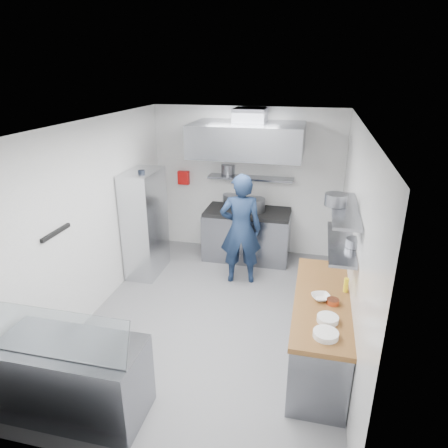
% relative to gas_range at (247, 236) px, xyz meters
% --- Properties ---
extents(floor, '(5.00, 5.00, 0.00)m').
position_rel_gas_range_xyz_m(floor, '(-0.10, -2.10, -0.45)').
color(floor, slate).
rests_on(floor, ground).
extents(ceiling, '(5.00, 5.00, 0.00)m').
position_rel_gas_range_xyz_m(ceiling, '(-0.10, -2.10, 2.35)').
color(ceiling, silver).
rests_on(ceiling, wall_back).
extents(wall_back, '(3.60, 2.80, 0.02)m').
position_rel_gas_range_xyz_m(wall_back, '(-0.10, 0.40, 0.95)').
color(wall_back, white).
rests_on(wall_back, floor).
extents(wall_front, '(3.60, 2.80, 0.02)m').
position_rel_gas_range_xyz_m(wall_front, '(-0.10, -4.60, 0.95)').
color(wall_front, white).
rests_on(wall_front, floor).
extents(wall_left, '(2.80, 5.00, 0.02)m').
position_rel_gas_range_xyz_m(wall_left, '(-1.90, -2.10, 0.95)').
color(wall_left, white).
rests_on(wall_left, floor).
extents(wall_right, '(2.80, 5.00, 0.02)m').
position_rel_gas_range_xyz_m(wall_right, '(1.70, -2.10, 0.95)').
color(wall_right, white).
rests_on(wall_right, floor).
extents(gas_range, '(1.60, 0.80, 0.90)m').
position_rel_gas_range_xyz_m(gas_range, '(0.00, 0.00, 0.00)').
color(gas_range, gray).
rests_on(gas_range, floor).
extents(cooktop, '(1.57, 0.78, 0.06)m').
position_rel_gas_range_xyz_m(cooktop, '(0.00, 0.00, 0.48)').
color(cooktop, black).
rests_on(cooktop, gas_range).
extents(stock_pot_left, '(0.31, 0.31, 0.20)m').
position_rel_gas_range_xyz_m(stock_pot_left, '(-0.39, 0.29, 0.61)').
color(stock_pot_left, slate).
rests_on(stock_pot_left, cooktop).
extents(stock_pot_mid, '(0.38, 0.38, 0.24)m').
position_rel_gas_range_xyz_m(stock_pot_mid, '(0.13, 0.00, 0.63)').
color(stock_pot_mid, slate).
rests_on(stock_pot_mid, cooktop).
extents(over_range_shelf, '(1.60, 0.30, 0.04)m').
position_rel_gas_range_xyz_m(over_range_shelf, '(0.00, 0.24, 1.07)').
color(over_range_shelf, gray).
rests_on(over_range_shelf, wall_back).
extents(shelf_pot_a, '(0.27, 0.27, 0.18)m').
position_rel_gas_range_xyz_m(shelf_pot_a, '(-0.47, 0.41, 1.18)').
color(shelf_pot_a, slate).
rests_on(shelf_pot_a, over_range_shelf).
extents(extractor_hood, '(1.90, 1.15, 0.55)m').
position_rel_gas_range_xyz_m(extractor_hood, '(0.00, -0.18, 1.85)').
color(extractor_hood, gray).
rests_on(extractor_hood, wall_back).
extents(hood_duct, '(0.55, 0.55, 0.24)m').
position_rel_gas_range_xyz_m(hood_duct, '(0.00, 0.05, 2.23)').
color(hood_duct, slate).
rests_on(hood_duct, extractor_hood).
extents(red_firebox, '(0.22, 0.10, 0.26)m').
position_rel_gas_range_xyz_m(red_firebox, '(-1.35, 0.34, 0.97)').
color(red_firebox, red).
rests_on(red_firebox, wall_back).
extents(chef, '(0.77, 0.58, 1.89)m').
position_rel_gas_range_xyz_m(chef, '(0.05, -0.92, 0.50)').
color(chef, '#152440').
rests_on(chef, floor).
extents(wire_rack, '(0.50, 0.90, 1.85)m').
position_rel_gas_range_xyz_m(wire_rack, '(-1.63, -0.97, 0.48)').
color(wire_rack, silver).
rests_on(wire_rack, floor).
extents(rack_bin_a, '(0.17, 0.21, 0.19)m').
position_rel_gas_range_xyz_m(rack_bin_a, '(-1.63, -1.01, 0.35)').
color(rack_bin_a, white).
rests_on(rack_bin_a, wire_rack).
extents(rack_bin_b, '(0.13, 0.17, 0.15)m').
position_rel_gas_range_xyz_m(rack_bin_b, '(-1.63, -0.73, 0.85)').
color(rack_bin_b, yellow).
rests_on(rack_bin_b, wire_rack).
extents(rack_jar, '(0.11, 0.11, 0.18)m').
position_rel_gas_range_xyz_m(rack_jar, '(-1.58, -1.07, 1.35)').
color(rack_jar, black).
rests_on(rack_jar, wire_rack).
extents(knife_strip, '(0.04, 0.55, 0.05)m').
position_rel_gas_range_xyz_m(knife_strip, '(-1.88, -3.00, 1.10)').
color(knife_strip, black).
rests_on(knife_strip, wall_left).
extents(prep_counter_base, '(0.62, 2.00, 0.84)m').
position_rel_gas_range_xyz_m(prep_counter_base, '(1.38, -2.70, -0.03)').
color(prep_counter_base, gray).
rests_on(prep_counter_base, floor).
extents(prep_counter_top, '(0.65, 2.04, 0.06)m').
position_rel_gas_range_xyz_m(prep_counter_top, '(1.38, -2.70, 0.42)').
color(prep_counter_top, brown).
rests_on(prep_counter_top, prep_counter_base).
extents(plate_stack_a, '(0.26, 0.26, 0.06)m').
position_rel_gas_range_xyz_m(plate_stack_a, '(1.41, -3.45, 0.48)').
color(plate_stack_a, white).
rests_on(plate_stack_a, prep_counter_top).
extents(plate_stack_b, '(0.23, 0.23, 0.06)m').
position_rel_gas_range_xyz_m(plate_stack_b, '(1.43, -3.17, 0.48)').
color(plate_stack_b, white).
rests_on(plate_stack_b, prep_counter_top).
extents(copper_pan, '(0.14, 0.14, 0.06)m').
position_rel_gas_range_xyz_m(copper_pan, '(1.49, -2.81, 0.48)').
color(copper_pan, '#D7663C').
rests_on(copper_pan, prep_counter_top).
extents(squeeze_bottle, '(0.06, 0.06, 0.18)m').
position_rel_gas_range_xyz_m(squeeze_bottle, '(1.65, -2.49, 0.54)').
color(squeeze_bottle, yellow).
rests_on(squeeze_bottle, prep_counter_top).
extents(mixing_bowl, '(0.27, 0.27, 0.05)m').
position_rel_gas_range_xyz_m(mixing_bowl, '(1.36, -2.73, 0.48)').
color(mixing_bowl, white).
rests_on(mixing_bowl, prep_counter_top).
extents(wall_shelf_lower, '(0.30, 1.30, 0.04)m').
position_rel_gas_range_xyz_m(wall_shelf_lower, '(1.54, -2.40, 1.05)').
color(wall_shelf_lower, gray).
rests_on(wall_shelf_lower, wall_right).
extents(wall_shelf_upper, '(0.30, 1.30, 0.04)m').
position_rel_gas_range_xyz_m(wall_shelf_upper, '(1.54, -2.40, 1.47)').
color(wall_shelf_upper, gray).
rests_on(wall_shelf_upper, wall_right).
extents(shelf_pot_c, '(0.20, 0.20, 0.10)m').
position_rel_gas_range_xyz_m(shelf_pot_c, '(1.68, -2.53, 1.12)').
color(shelf_pot_c, slate).
rests_on(shelf_pot_c, wall_shelf_lower).
extents(shelf_pot_d, '(0.26, 0.26, 0.14)m').
position_rel_gas_range_xyz_m(shelf_pot_d, '(1.43, -2.34, 1.56)').
color(shelf_pot_d, slate).
rests_on(shelf_pot_d, wall_shelf_upper).
extents(display_case, '(1.50, 0.70, 0.85)m').
position_rel_gas_range_xyz_m(display_case, '(-1.10, -4.10, -0.03)').
color(display_case, gray).
rests_on(display_case, floor).
extents(display_glass, '(1.47, 0.19, 0.42)m').
position_rel_gas_range_xyz_m(display_glass, '(-1.10, -4.22, 0.62)').
color(display_glass, silver).
rests_on(display_glass, display_case).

